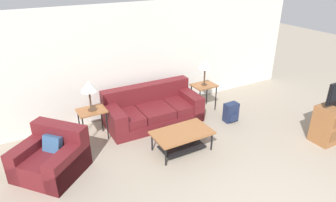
{
  "coord_description": "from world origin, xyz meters",
  "views": [
    {
      "loc": [
        -2.83,
        -1.62,
        3.39
      ],
      "look_at": [
        -0.14,
        3.2,
        0.8
      ],
      "focal_mm": 32.0,
      "sensor_mm": 36.0,
      "label": 1
    }
  ],
  "objects_px": {
    "side_table_right": "(204,88)",
    "table_lamp_left": "(89,86)",
    "couch": "(152,110)",
    "tv_console": "(336,122)",
    "side_table_left": "(92,113)",
    "coffee_table": "(182,137)",
    "backpack": "(231,113)",
    "table_lamp_right": "(205,65)",
    "armchair": "(52,158)"
  },
  "relations": [
    {
      "from": "table_lamp_right",
      "to": "table_lamp_left",
      "type": "bearing_deg",
      "value": 180.0
    },
    {
      "from": "side_table_right",
      "to": "backpack",
      "type": "relative_size",
      "value": 1.48
    },
    {
      "from": "side_table_left",
      "to": "couch",
      "type": "bearing_deg",
      "value": 1.77
    },
    {
      "from": "table_lamp_right",
      "to": "backpack",
      "type": "relative_size",
      "value": 1.44
    },
    {
      "from": "coffee_table",
      "to": "table_lamp_right",
      "type": "distance_m",
      "value": 2.09
    },
    {
      "from": "coffee_table",
      "to": "backpack",
      "type": "height_order",
      "value": "backpack"
    },
    {
      "from": "side_table_right",
      "to": "backpack",
      "type": "bearing_deg",
      "value": -76.08
    },
    {
      "from": "side_table_left",
      "to": "tv_console",
      "type": "relative_size",
      "value": 0.66
    },
    {
      "from": "side_table_left",
      "to": "side_table_right",
      "type": "bearing_deg",
      "value": 0.0
    },
    {
      "from": "side_table_left",
      "to": "table_lamp_left",
      "type": "bearing_deg",
      "value": 126.87
    },
    {
      "from": "side_table_right",
      "to": "table_lamp_left",
      "type": "bearing_deg",
      "value": 180.0
    },
    {
      "from": "couch",
      "to": "table_lamp_left",
      "type": "bearing_deg",
      "value": -178.23
    },
    {
      "from": "side_table_right",
      "to": "table_lamp_right",
      "type": "xyz_separation_m",
      "value": [
        0.0,
        0.0,
        0.59
      ]
    },
    {
      "from": "couch",
      "to": "side_table_right",
      "type": "distance_m",
      "value": 1.42
    },
    {
      "from": "table_lamp_right",
      "to": "couch",
      "type": "bearing_deg",
      "value": 178.23
    },
    {
      "from": "coffee_table",
      "to": "side_table_left",
      "type": "relative_size",
      "value": 1.73
    },
    {
      "from": "backpack",
      "to": "couch",
      "type": "bearing_deg",
      "value": 151.55
    },
    {
      "from": "side_table_right",
      "to": "tv_console",
      "type": "relative_size",
      "value": 0.66
    },
    {
      "from": "side_table_left",
      "to": "tv_console",
      "type": "xyz_separation_m",
      "value": [
        4.36,
        -2.45,
        -0.19
      ]
    },
    {
      "from": "armchair",
      "to": "table_lamp_left",
      "type": "xyz_separation_m",
      "value": [
        0.96,
        0.73,
        0.89
      ]
    },
    {
      "from": "table_lamp_left",
      "to": "armchair",
      "type": "bearing_deg",
      "value": -142.54
    },
    {
      "from": "table_lamp_left",
      "to": "tv_console",
      "type": "xyz_separation_m",
      "value": [
        4.36,
        -2.45,
        -0.78
      ]
    },
    {
      "from": "table_lamp_right",
      "to": "backpack",
      "type": "xyz_separation_m",
      "value": [
        0.2,
        -0.82,
        -0.96
      ]
    },
    {
      "from": "armchair",
      "to": "tv_console",
      "type": "relative_size",
      "value": 1.41
    },
    {
      "from": "table_lamp_left",
      "to": "tv_console",
      "type": "distance_m",
      "value": 5.06
    },
    {
      "from": "couch",
      "to": "table_lamp_right",
      "type": "height_order",
      "value": "table_lamp_right"
    },
    {
      "from": "couch",
      "to": "table_lamp_left",
      "type": "xyz_separation_m",
      "value": [
        -1.39,
        -0.04,
        0.88
      ]
    },
    {
      "from": "side_table_right",
      "to": "tv_console",
      "type": "height_order",
      "value": "tv_console"
    },
    {
      "from": "side_table_left",
      "to": "coffee_table",
      "type": "bearing_deg",
      "value": -42.97
    },
    {
      "from": "tv_console",
      "to": "couch",
      "type": "bearing_deg",
      "value": 140.04
    },
    {
      "from": "side_table_right",
      "to": "table_lamp_left",
      "type": "relative_size",
      "value": 1.03
    },
    {
      "from": "backpack",
      "to": "tv_console",
      "type": "bearing_deg",
      "value": -49.72
    },
    {
      "from": "side_table_left",
      "to": "table_lamp_left",
      "type": "height_order",
      "value": "table_lamp_left"
    },
    {
      "from": "side_table_right",
      "to": "table_lamp_left",
      "type": "height_order",
      "value": "table_lamp_left"
    },
    {
      "from": "couch",
      "to": "table_lamp_right",
      "type": "distance_m",
      "value": 1.65
    },
    {
      "from": "table_lamp_left",
      "to": "backpack",
      "type": "bearing_deg",
      "value": -15.36
    },
    {
      "from": "couch",
      "to": "side_table_left",
      "type": "distance_m",
      "value": 1.42
    },
    {
      "from": "side_table_left",
      "to": "backpack",
      "type": "relative_size",
      "value": 1.48
    },
    {
      "from": "couch",
      "to": "tv_console",
      "type": "height_order",
      "value": "couch"
    },
    {
      "from": "coffee_table",
      "to": "table_lamp_right",
      "type": "height_order",
      "value": "table_lamp_right"
    },
    {
      "from": "table_lamp_right",
      "to": "coffee_table",
      "type": "bearing_deg",
      "value": -137.89
    },
    {
      "from": "table_lamp_right",
      "to": "tv_console",
      "type": "relative_size",
      "value": 0.64
    },
    {
      "from": "table_lamp_left",
      "to": "tv_console",
      "type": "relative_size",
      "value": 0.64
    },
    {
      "from": "tv_console",
      "to": "backpack",
      "type": "distance_m",
      "value": 2.14
    },
    {
      "from": "table_lamp_right",
      "to": "backpack",
      "type": "height_order",
      "value": "table_lamp_right"
    },
    {
      "from": "backpack",
      "to": "table_lamp_right",
      "type": "bearing_deg",
      "value": 103.92
    },
    {
      "from": "side_table_right",
      "to": "table_lamp_right",
      "type": "distance_m",
      "value": 0.59
    },
    {
      "from": "table_lamp_left",
      "to": "table_lamp_right",
      "type": "distance_m",
      "value": 2.78
    },
    {
      "from": "coffee_table",
      "to": "backpack",
      "type": "xyz_separation_m",
      "value": [
        1.61,
        0.46,
        -0.09
      ]
    },
    {
      "from": "side_table_left",
      "to": "table_lamp_right",
      "type": "distance_m",
      "value": 2.84
    }
  ]
}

